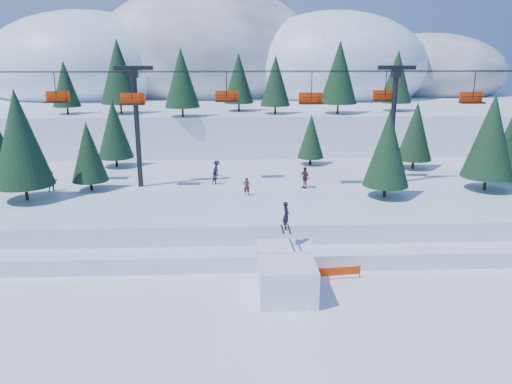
{
  "coord_description": "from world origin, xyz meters",
  "views": [
    {
      "loc": [
        -0.77,
        -24.69,
        13.77
      ],
      "look_at": [
        0.59,
        6.0,
        5.2
      ],
      "focal_mm": 35.0,
      "sensor_mm": 36.0,
      "label": 1
    }
  ],
  "objects_px": {
    "banner_near": "(339,271)",
    "chairlift": "(266,107)",
    "jump_kicker": "(286,275)",
    "banner_far": "(371,255)"
  },
  "relations": [
    {
      "from": "jump_kicker",
      "to": "banner_near",
      "type": "height_order",
      "value": "jump_kicker"
    },
    {
      "from": "chairlift",
      "to": "banner_far",
      "type": "distance_m",
      "value": 15.91
    },
    {
      "from": "jump_kicker",
      "to": "banner_near",
      "type": "bearing_deg",
      "value": 27.23
    },
    {
      "from": "jump_kicker",
      "to": "banner_far",
      "type": "height_order",
      "value": "jump_kicker"
    },
    {
      "from": "jump_kicker",
      "to": "chairlift",
      "type": "distance_m",
      "value": 17.91
    },
    {
      "from": "jump_kicker",
      "to": "banner_near",
      "type": "relative_size",
      "value": 1.85
    },
    {
      "from": "banner_near",
      "to": "chairlift",
      "type": "bearing_deg",
      "value": 104.77
    },
    {
      "from": "jump_kicker",
      "to": "chairlift",
      "type": "relative_size",
      "value": 0.11
    },
    {
      "from": "jump_kicker",
      "to": "banner_far",
      "type": "bearing_deg",
      "value": 35.12
    },
    {
      "from": "chairlift",
      "to": "banner_far",
      "type": "height_order",
      "value": "chairlift"
    }
  ]
}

